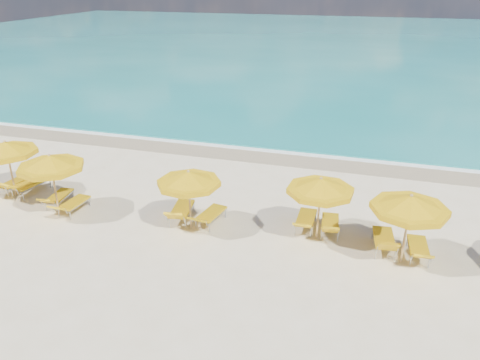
# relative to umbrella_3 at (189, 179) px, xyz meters

# --- Properties ---
(ground_plane) EXTENTS (120.00, 120.00, 0.00)m
(ground_plane) POSITION_rel_umbrella_3_xyz_m (1.21, 0.21, -1.80)
(ground_plane) COLOR beige
(ocean) EXTENTS (120.00, 80.00, 0.30)m
(ocean) POSITION_rel_umbrella_3_xyz_m (1.21, 48.21, -1.80)
(ocean) COLOR #147573
(ocean) RESTS_ON ground
(wet_sand_band) EXTENTS (120.00, 2.60, 0.01)m
(wet_sand_band) POSITION_rel_umbrella_3_xyz_m (1.21, 7.61, -1.80)
(wet_sand_band) COLOR tan
(wet_sand_band) RESTS_ON ground
(foam_line) EXTENTS (120.00, 1.20, 0.03)m
(foam_line) POSITION_rel_umbrella_3_xyz_m (1.21, 8.41, -1.80)
(foam_line) COLOR white
(foam_line) RESTS_ON ground
(whitecap_near) EXTENTS (14.00, 0.36, 0.05)m
(whitecap_near) POSITION_rel_umbrella_3_xyz_m (-4.79, 17.21, -1.80)
(whitecap_near) COLOR white
(whitecap_near) RESTS_ON ground
(whitecap_far) EXTENTS (18.00, 0.30, 0.05)m
(whitecap_far) POSITION_rel_umbrella_3_xyz_m (9.21, 24.21, -1.80)
(whitecap_far) COLOR white
(whitecap_far) RESTS_ON ground
(umbrella_1) EXTENTS (2.73, 2.73, 2.24)m
(umbrella_1) POSITION_rel_umbrella_3_xyz_m (-7.43, 0.47, 0.11)
(umbrella_1) COLOR tan
(umbrella_1) RESTS_ON ground
(umbrella_2) EXTENTS (2.48, 2.48, 2.27)m
(umbrella_2) POSITION_rel_umbrella_3_xyz_m (-4.90, -0.34, 0.13)
(umbrella_2) COLOR tan
(umbrella_2) RESTS_ON ground
(umbrella_3) EXTENTS (2.51, 2.51, 2.12)m
(umbrella_3) POSITION_rel_umbrella_3_xyz_m (0.00, 0.00, 0.00)
(umbrella_3) COLOR tan
(umbrella_3) RESTS_ON ground
(umbrella_4) EXTENTS (2.66, 2.66, 2.15)m
(umbrella_4) POSITION_rel_umbrella_3_xyz_m (4.13, 0.58, 0.03)
(umbrella_4) COLOR tan
(umbrella_4) RESTS_ON ground
(umbrella_5) EXTENTS (2.25, 2.25, 2.23)m
(umbrella_5) POSITION_rel_umbrella_3_xyz_m (6.71, -0.10, 0.10)
(umbrella_5) COLOR tan
(umbrella_5) RESTS_ON ground
(lounger_1_left) EXTENTS (0.71, 1.69, 0.68)m
(lounger_1_left) POSITION_rel_umbrella_3_xyz_m (-7.79, 0.78, -1.61)
(lounger_1_left) COLOR #A5A8AD
(lounger_1_left) RESTS_ON ground
(lounger_1_right) EXTENTS (0.99, 2.05, 0.89)m
(lounger_1_right) POSITION_rel_umbrella_3_xyz_m (-7.00, 0.81, -1.56)
(lounger_1_right) COLOR #A5A8AD
(lounger_1_right) RESTS_ON ground
(lounger_2_left) EXTENTS (0.74, 1.70, 0.70)m
(lounger_2_left) POSITION_rel_umbrella_3_xyz_m (-5.32, 0.26, -1.60)
(lounger_2_left) COLOR #A5A8AD
(lounger_2_left) RESTS_ON ground
(lounger_2_right) EXTENTS (0.65, 1.71, 0.69)m
(lounger_2_right) POSITION_rel_umbrella_3_xyz_m (-4.46, -0.08, -1.60)
(lounger_2_right) COLOR #A5A8AD
(lounger_2_right) RESTS_ON ground
(lounger_3_left) EXTENTS (0.90, 1.93, 0.86)m
(lounger_3_left) POSITION_rel_umbrella_3_xyz_m (-0.52, 0.44, -1.57)
(lounger_3_left) COLOR #A5A8AD
(lounger_3_left) RESTS_ON ground
(lounger_3_right) EXTENTS (0.86, 1.83, 0.70)m
(lounger_3_right) POSITION_rel_umbrella_3_xyz_m (0.51, 0.51, -1.59)
(lounger_3_right) COLOR #A5A8AD
(lounger_3_right) RESTS_ON ground
(lounger_4_left) EXTENTS (0.62, 1.79, 0.75)m
(lounger_4_left) POSITION_rel_umbrella_3_xyz_m (3.68, 1.08, -1.59)
(lounger_4_left) COLOR #A5A8AD
(lounger_4_left) RESTS_ON ground
(lounger_4_right) EXTENTS (0.72, 1.74, 0.78)m
(lounger_4_right) POSITION_rel_umbrella_3_xyz_m (4.49, 1.01, -1.59)
(lounger_4_right) COLOR #A5A8AD
(lounger_4_right) RESTS_ON ground
(lounger_5_left) EXTENTS (0.81, 1.85, 0.88)m
(lounger_5_left) POSITION_rel_umbrella_3_xyz_m (6.19, 0.42, -1.57)
(lounger_5_left) COLOR #A5A8AD
(lounger_5_left) RESTS_ON ground
(lounger_5_right) EXTENTS (0.66, 1.74, 0.73)m
(lounger_5_right) POSITION_rel_umbrella_3_xyz_m (7.18, 0.29, -1.60)
(lounger_5_right) COLOR #A5A8AD
(lounger_5_right) RESTS_ON ground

